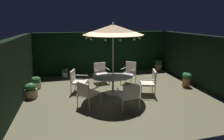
# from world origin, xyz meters

# --- Properties ---
(ground_plane) EXTENTS (7.94, 6.78, 0.02)m
(ground_plane) POSITION_xyz_m (0.00, 0.00, -0.01)
(ground_plane) COLOR brown
(hedge_backdrop_rear) EXTENTS (7.94, 0.30, 2.30)m
(hedge_backdrop_rear) POSITION_xyz_m (0.00, 3.24, 1.15)
(hedge_backdrop_rear) COLOR black
(hedge_backdrop_rear) RESTS_ON ground_plane
(hedge_backdrop_left) EXTENTS (0.30, 6.78, 2.30)m
(hedge_backdrop_left) POSITION_xyz_m (-3.82, 0.00, 1.15)
(hedge_backdrop_left) COLOR black
(hedge_backdrop_left) RESTS_ON ground_plane
(hedge_backdrop_right) EXTENTS (0.30, 6.78, 2.30)m
(hedge_backdrop_right) POSITION_xyz_m (3.82, 0.00, 1.15)
(hedge_backdrop_right) COLOR black
(hedge_backdrop_right) RESTS_ON ground_plane
(patio_dining_table) EXTENTS (1.68, 1.12, 0.72)m
(patio_dining_table) POSITION_xyz_m (-0.24, 0.03, 0.57)
(patio_dining_table) COLOR silver
(patio_dining_table) RESTS_ON ground_plane
(patio_umbrella) EXTENTS (2.31, 2.31, 2.84)m
(patio_umbrella) POSITION_xyz_m (-0.24, 0.03, 2.57)
(patio_umbrella) COLOR silver
(patio_umbrella) RESTS_ON ground_plane
(patio_chair_north) EXTENTS (0.71, 0.64, 0.92)m
(patio_chair_north) POSITION_xyz_m (-0.05, -1.45, 0.54)
(patio_chair_north) COLOR silver
(patio_chair_north) RESTS_ON ground_plane
(patio_chair_northeast) EXTENTS (0.73, 0.77, 1.00)m
(patio_chair_northeast) POSITION_xyz_m (1.19, -0.42, 0.58)
(patio_chair_northeast) COLOR silver
(patio_chair_northeast) RESTS_ON ground_plane
(patio_chair_east) EXTENTS (0.79, 0.79, 1.01)m
(patio_chair_east) POSITION_xyz_m (0.84, 1.07, 0.58)
(patio_chair_east) COLOR silver
(patio_chair_east) RESTS_ON ground_plane
(patio_chair_southeast) EXTENTS (0.71, 0.70, 0.94)m
(patio_chair_southeast) POSITION_xyz_m (-0.46, 1.51, 0.54)
(patio_chair_southeast) COLOR silver
(patio_chair_southeast) RESTS_ON ground_plane
(patio_chair_south) EXTENTS (0.79, 0.76, 0.93)m
(patio_chair_south) POSITION_xyz_m (-1.64, 0.54, 0.53)
(patio_chair_south) COLOR silver
(patio_chair_south) RESTS_ON ground_plane
(patio_chair_southwest) EXTENTS (0.83, 0.84, 0.92)m
(patio_chair_southwest) POSITION_xyz_m (-1.40, -0.90, 0.54)
(patio_chair_southwest) COLOR silver
(patio_chair_southwest) RESTS_ON ground_plane
(potted_plant_left_near) EXTENTS (0.41, 0.41, 0.64)m
(potted_plant_left_near) POSITION_xyz_m (3.19, -0.01, 0.36)
(potted_plant_left_near) COLOR #AE6B40
(potted_plant_left_near) RESTS_ON ground_plane
(potted_plant_front_corner) EXTENTS (0.38, 0.38, 0.52)m
(potted_plant_front_corner) POSITION_xyz_m (-3.39, 1.43, 0.26)
(potted_plant_front_corner) COLOR beige
(potted_plant_front_corner) RESTS_ON ground_plane
(potted_plant_back_left) EXTENTS (0.49, 0.49, 0.70)m
(potted_plant_back_left) POSITION_xyz_m (3.26, 2.74, 0.37)
(potted_plant_back_left) COLOR olive
(potted_plant_back_left) RESTS_ON ground_plane
(potted_plant_back_center) EXTENTS (0.35, 0.35, 0.50)m
(potted_plant_back_center) POSITION_xyz_m (-2.18, 2.70, 0.27)
(potted_plant_back_center) COLOR beige
(potted_plant_back_center) RESTS_ON ground_plane
(potted_plant_back_right) EXTENTS (0.45, 0.45, 0.60)m
(potted_plant_back_right) POSITION_xyz_m (-3.42, 0.36, 0.29)
(potted_plant_back_right) COLOR tan
(potted_plant_back_right) RESTS_ON ground_plane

